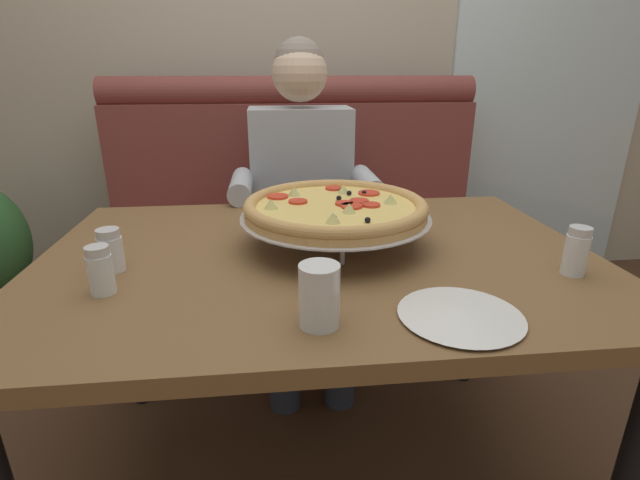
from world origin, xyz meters
name	(u,v)px	position (x,y,z in m)	size (l,w,h in m)	color
ground_plane	(319,472)	(0.00, 0.00, 0.00)	(16.00, 16.00, 0.00)	#4C3321
back_wall_with_window	(287,18)	(0.00, 1.52, 1.40)	(6.00, 0.12, 2.80)	#BCB29E
window_panel	(560,20)	(1.42, 1.44, 1.40)	(1.10, 0.02, 2.80)	white
booth_bench	(298,243)	(0.00, 0.95, 0.40)	(1.74, 0.78, 1.13)	brown
dining_table	(319,281)	(0.00, 0.00, 0.65)	(1.38, 0.95, 0.73)	brown
diner_main	(303,192)	(0.01, 0.68, 0.71)	(0.54, 0.64, 1.27)	#2D3342
pizza	(335,209)	(0.05, 0.05, 0.83)	(0.49, 0.49, 0.13)	silver
shaker_oregano	(101,274)	(-0.47, -0.17, 0.77)	(0.05, 0.05, 0.10)	white
shaker_parmesan	(111,253)	(-0.48, -0.06, 0.77)	(0.06, 0.06, 0.10)	white
shaker_pepper_flakes	(576,255)	(0.56, -0.19, 0.77)	(0.05, 0.05, 0.11)	white
plate_near_left	(461,313)	(0.23, -0.35, 0.74)	(0.23, 0.23, 0.02)	white
drinking_glass	(319,300)	(-0.04, -0.35, 0.78)	(0.07, 0.07, 0.12)	silver
patio_chair	(480,161)	(1.42, 2.18, 0.52)	(0.40, 0.40, 0.86)	black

